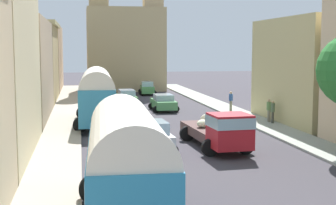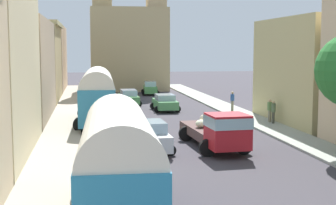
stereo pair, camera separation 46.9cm
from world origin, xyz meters
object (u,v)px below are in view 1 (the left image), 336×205
at_px(car_0, 163,102).
at_px(car_3, 127,98).
at_px(pedestrian_0, 269,110).
at_px(parked_bus_1, 97,94).
at_px(parked_bus_0, 126,160).
at_px(pedestrian_2, 231,100).
at_px(cargo_truck_0, 220,129).
at_px(pedestrian_3, 273,111).
at_px(car_1, 147,88).
at_px(car_2, 153,137).

xyz_separation_m(car_0, car_3, (-2.89, 4.73, 0.03)).
bearing_deg(pedestrian_0, car_0, 126.60).
bearing_deg(parked_bus_1, parked_bus_0, -89.39).
bearing_deg(car_0, pedestrian_0, -53.40).
relative_size(car_0, pedestrian_2, 2.26).
distance_m(cargo_truck_0, pedestrian_3, 10.11).
xyz_separation_m(car_1, car_2, (-4.14, -32.56, 0.03)).
distance_m(car_1, car_2, 32.82).
height_order(car_1, pedestrian_3, pedestrian_3).
bearing_deg(car_2, car_3, 88.38).
xyz_separation_m(parked_bus_1, pedestrian_0, (12.71, -1.76, -1.25)).
height_order(parked_bus_1, car_2, parked_bus_1).
height_order(parked_bus_0, parked_bus_1, parked_bus_1).
xyz_separation_m(car_3, pedestrian_0, (9.43, -13.54, 0.27)).
bearing_deg(parked_bus_0, car_2, 77.31).
bearing_deg(pedestrian_2, car_3, 141.26).
relative_size(parked_bus_0, car_1, 2.01).
height_order(parked_bus_0, cargo_truck_0, parked_bus_0).
xyz_separation_m(parked_bus_1, car_0, (6.17, 7.05, -1.54)).
height_order(parked_bus_1, pedestrian_2, parked_bus_1).
bearing_deg(car_2, parked_bus_1, 104.79).
distance_m(parked_bus_0, pedestrian_3, 22.35).
xyz_separation_m(car_3, pedestrian_3, (9.45, -14.20, 0.28)).
bearing_deg(car_0, car_2, -101.58).
distance_m(car_1, car_3, 11.27).
distance_m(parked_bus_1, pedestrian_2, 12.87).
distance_m(parked_bus_0, cargo_truck_0, 12.31).
distance_m(car_1, pedestrian_3, 25.60).
relative_size(car_3, pedestrian_3, 2.42).
bearing_deg(car_0, parked_bus_1, -131.21).
bearing_deg(cargo_truck_0, pedestrian_3, 51.12).
bearing_deg(parked_bus_0, pedestrian_2, 65.79).
xyz_separation_m(parked_bus_0, pedestrian_3, (12.50, 18.49, -1.07)).
xyz_separation_m(car_1, car_3, (-3.52, -10.70, -0.03)).
height_order(car_2, pedestrian_2, pedestrian_2).
relative_size(car_2, pedestrian_0, 2.23).
bearing_deg(cargo_truck_0, car_1, 89.26).
xyz_separation_m(cargo_truck_0, car_0, (-0.21, 17.35, -0.41)).
relative_size(parked_bus_0, car_0, 1.96).
height_order(cargo_truck_0, car_3, cargo_truck_0).
distance_m(car_0, car_2, 17.48).
relative_size(car_1, pedestrian_0, 2.21).
height_order(car_1, car_3, car_1).
xyz_separation_m(car_0, car_2, (-3.51, -17.13, 0.08)).
distance_m(parked_bus_1, car_3, 12.32).
bearing_deg(car_3, cargo_truck_0, -82.01).
distance_m(pedestrian_2, pedestrian_3, 7.39).
bearing_deg(pedestrian_2, car_2, -121.46).
height_order(car_0, pedestrian_2, pedestrian_2).
bearing_deg(pedestrian_2, pedestrian_0, -82.53).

